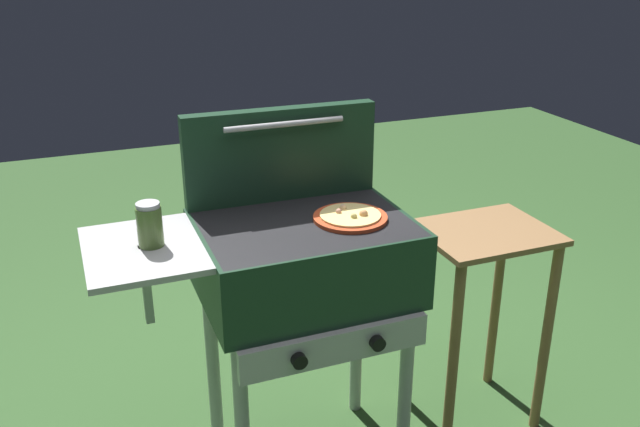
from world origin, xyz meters
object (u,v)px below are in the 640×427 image
grill (301,266)px  pizza_cheese (350,217)px  sauce_jar (149,224)px  prep_table (481,287)px

grill → pizza_cheese: pizza_cheese is taller
grill → pizza_cheese: (0.15, -0.03, 0.15)m
pizza_cheese → sauce_jar: (-0.59, 0.04, 0.05)m
grill → sauce_jar: size_ratio=7.57×
sauce_jar → prep_table: sauce_jar is taller
pizza_cheese → grill: bearing=169.1°
pizza_cheese → prep_table: bearing=3.6°
pizza_cheese → prep_table: (0.52, 0.03, -0.36)m
pizza_cheese → sauce_jar: 0.59m
grill → pizza_cheese: bearing=-10.9°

